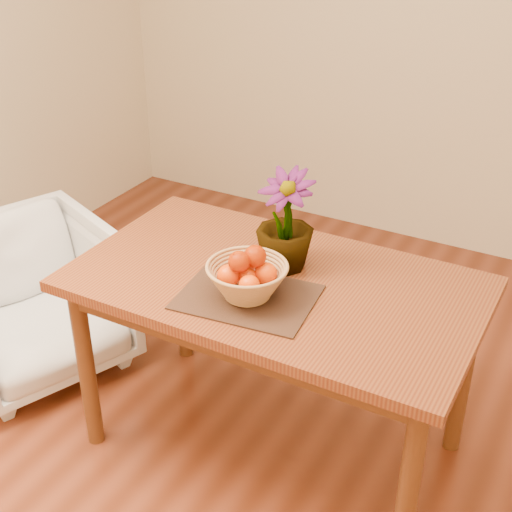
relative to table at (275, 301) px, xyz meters
The scene contains 8 objects.
floor 0.73m from the table, 90.00° to the right, with size 4.50×4.50×0.00m, color maroon.
wall_back 2.07m from the table, 90.00° to the left, with size 4.00×0.02×2.70m, color beige.
table is the anchor object (origin of this frame).
placemat 0.18m from the table, 100.08° to the right, with size 0.44×0.33×0.01m, color #371C14.
wicker_basket 0.21m from the table, 100.08° to the right, with size 0.27×0.27×0.11m.
orange_pile 0.25m from the table, 99.94° to the right, with size 0.17×0.17×0.13m.
potted_plant 0.28m from the table, 98.08° to the left, with size 0.20×0.20×0.36m, color #1D4714.
armchair 1.20m from the table, behind, with size 0.70×0.66×0.72m, color #88735E.
Camera 1 is at (0.95, -1.56, 2.01)m, focal length 50.00 mm.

